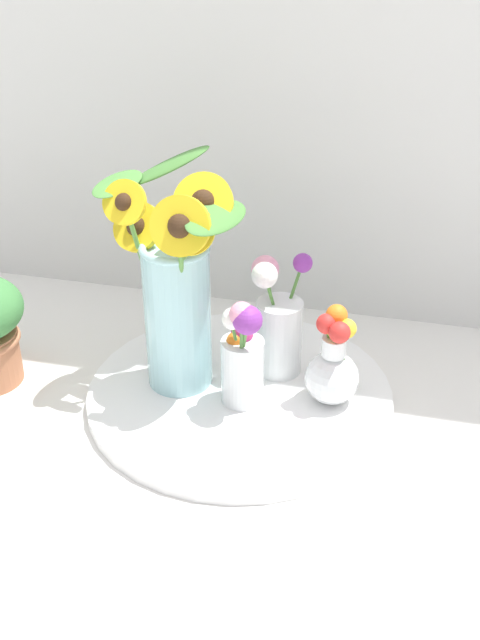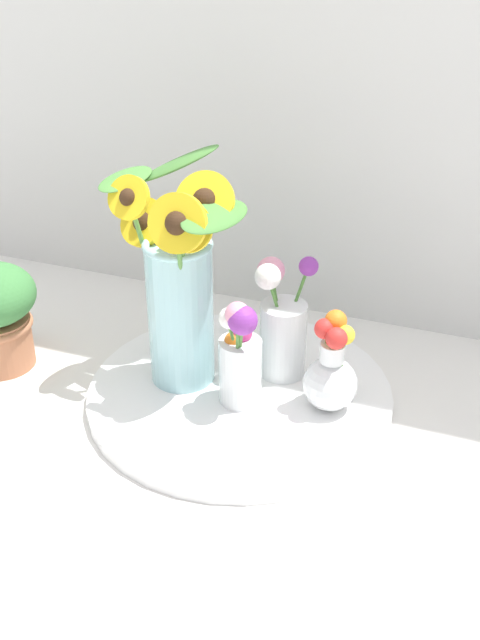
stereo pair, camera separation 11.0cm
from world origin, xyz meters
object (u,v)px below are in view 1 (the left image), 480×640
object	(u,v)px
serving_tray	(240,394)
vase_bulb_right	(333,366)
vase_small_back	(277,323)
mason_jar_sunflowers	(177,293)
vase_small_center	(242,356)

from	to	relation	value
serving_tray	vase_bulb_right	size ratio (longest dim) A/B	3.00
serving_tray	vase_small_back	distance (m)	0.12
mason_jar_sunflowers	serving_tray	bearing A→B (deg)	0.13
vase_small_center	vase_bulb_right	xyz separation A→B (m)	(0.13, 0.04, -0.02)
vase_small_back	mason_jar_sunflowers	bearing A→B (deg)	-153.82
vase_small_center	vase_small_back	world-z (taller)	vase_small_back
vase_small_center	vase_bulb_right	world-z (taller)	vase_small_center
serving_tray	vase_bulb_right	xyz separation A→B (m)	(0.14, 0.00, 0.07)
mason_jar_sunflowers	vase_small_back	xyz separation A→B (m)	(0.14, 0.07, -0.07)
serving_tray	vase_small_center	size ratio (longest dim) A/B	2.61
mason_jar_sunflowers	vase_small_center	size ratio (longest dim) A/B	1.96
serving_tray	vase_small_center	bearing A→B (deg)	-70.83
serving_tray	mason_jar_sunflowers	xyz separation A→B (m)	(-0.10, -0.00, 0.17)
mason_jar_sunflowers	vase_small_center	distance (m)	0.13
mason_jar_sunflowers	vase_bulb_right	distance (m)	0.26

